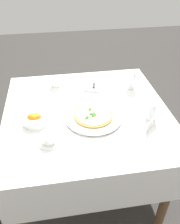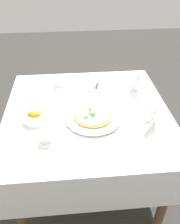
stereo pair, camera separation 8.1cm
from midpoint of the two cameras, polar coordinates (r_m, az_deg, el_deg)
The scene contains 12 objects.
ground_plane at distance 2.10m, azimuth 0.61°, elevation -16.47°, with size 8.00×8.00×0.00m, color #33302D.
dining_table at distance 1.65m, azimuth 0.75°, elevation -3.55°, with size 1.08×1.08×0.75m.
pizza_plate at distance 1.49m, azimuth 2.30°, elevation -1.24°, with size 0.36×0.36×0.02m.
pizza at distance 1.48m, azimuth 2.30°, elevation -0.81°, with size 0.25×0.25×0.02m.
coffee_cup_left_edge at distance 1.34m, azimuth -8.84°, elevation -6.06°, with size 0.13×0.13×0.06m.
coffee_cup_far_right at distance 1.84m, azimuth -6.12°, elevation 7.29°, with size 0.13×0.13×0.07m.
water_glass_back_corner at distance 1.80m, azimuth 11.92°, elevation 7.02°, with size 0.07×0.07×0.13m.
water_glass_right_edge at distance 1.51m, azimuth 15.95°, elevation -0.52°, with size 0.07×0.07×0.11m.
napkin_folded at distance 1.84m, azimuth 3.10°, elevation 6.71°, with size 0.25×0.20×0.02m.
dinner_knife at distance 1.84m, azimuth 3.12°, elevation 7.13°, with size 0.19×0.06×0.01m.
citrus_bowl at distance 1.49m, azimuth -11.63°, elevation -1.20°, with size 0.15×0.15×0.07m.
menu_card at distance 1.43m, azimuth 15.54°, elevation -3.77°, with size 0.07×0.07×0.06m.
Camera 2 is at (-1.26, 0.10, 1.68)m, focal length 37.89 mm.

